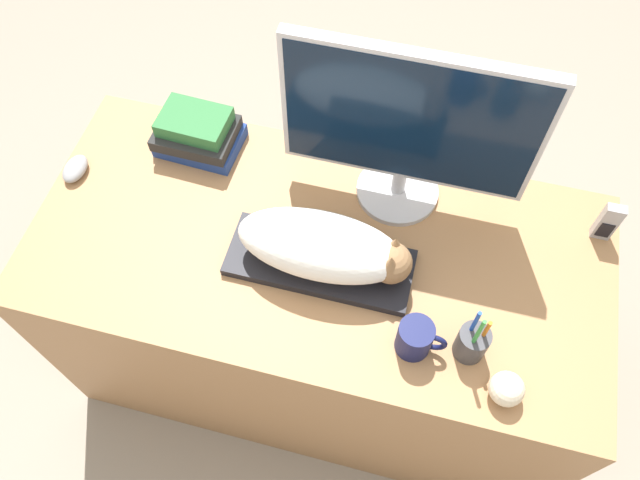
# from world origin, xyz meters

# --- Properties ---
(ground_plane) EXTENTS (12.00, 12.00, 0.00)m
(ground_plane) POSITION_xyz_m (0.00, 0.00, 0.00)
(ground_plane) COLOR gray
(desk) EXTENTS (1.44, 0.68, 0.76)m
(desk) POSITION_xyz_m (0.00, 0.34, 0.38)
(desk) COLOR #9E7047
(desk) RESTS_ON ground_plane
(keyboard) EXTENTS (0.45, 0.17, 0.02)m
(keyboard) POSITION_xyz_m (0.02, 0.29, 0.77)
(keyboard) COLOR black
(keyboard) RESTS_ON desk
(cat) EXTENTS (0.41, 0.17, 0.14)m
(cat) POSITION_xyz_m (0.03, 0.29, 0.85)
(cat) COLOR white
(cat) RESTS_ON keyboard
(monitor) EXTENTS (0.59, 0.21, 0.47)m
(monitor) POSITION_xyz_m (0.16, 0.55, 1.02)
(monitor) COLOR #B7B7BC
(monitor) RESTS_ON desk
(computer_mouse) EXTENTS (0.06, 0.09, 0.04)m
(computer_mouse) POSITION_xyz_m (-0.68, 0.40, 0.78)
(computer_mouse) COLOR gray
(computer_mouse) RESTS_ON desk
(coffee_mug) EXTENTS (0.11, 0.08, 0.09)m
(coffee_mug) POSITION_xyz_m (0.27, 0.14, 0.81)
(coffee_mug) COLOR #141947
(coffee_mug) RESTS_ON desk
(pen_cup) EXTENTS (0.07, 0.07, 0.20)m
(pen_cup) POSITION_xyz_m (0.39, 0.16, 0.81)
(pen_cup) COLOR #38383D
(pen_cup) RESTS_ON desk
(baseball) EXTENTS (0.08, 0.08, 0.08)m
(baseball) POSITION_xyz_m (0.48, 0.08, 0.80)
(baseball) COLOR beige
(baseball) RESTS_ON desk
(phone) EXTENTS (0.05, 0.03, 0.12)m
(phone) POSITION_xyz_m (0.67, 0.55, 0.82)
(phone) COLOR #99999E
(phone) RESTS_ON desk
(book_stack) EXTENTS (0.22, 0.17, 0.12)m
(book_stack) POSITION_xyz_m (-0.39, 0.57, 0.81)
(book_stack) COLOR navy
(book_stack) RESTS_ON desk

